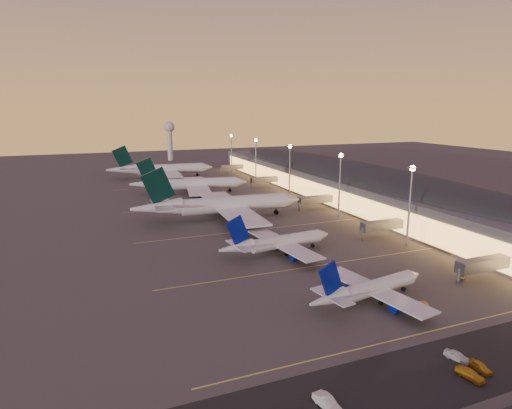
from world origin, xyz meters
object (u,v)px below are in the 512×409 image
at_px(baggage_tug_a, 419,306).
at_px(radar_tower, 170,134).
at_px(airliner_narrow_north, 277,243).
at_px(airliner_wide_far, 161,169).
at_px(service_van_c, 457,356).
at_px(baggage_tug_b, 462,277).
at_px(service_van_d, 480,367).
at_px(service_van_a, 328,403).
at_px(service_van_b, 470,374).
at_px(airliner_wide_mid, 190,184).
at_px(airliner_wide_near, 220,205).
at_px(airliner_narrow_south, 369,289).

bearing_deg(baggage_tug_a, radar_tower, 105.58).
xyz_separation_m(airliner_narrow_north, baggage_tug_a, (13.93, -44.45, -2.95)).
bearing_deg(airliner_wide_far, service_van_c, -82.32).
bearing_deg(baggage_tug_b, radar_tower, 54.37).
bearing_deg(service_van_d, service_van_a, 178.76).
bearing_deg(service_van_a, service_van_b, -12.69).
distance_m(airliner_wide_mid, airliner_wide_far, 56.94).
xyz_separation_m(airliner_wide_near, airliner_wide_far, (-3.99, 113.27, -0.22)).
bearing_deg(radar_tower, baggage_tug_a, -90.37).
height_order(baggage_tug_a, service_van_d, service_van_d).
height_order(airliner_wide_near, service_van_b, airliner_wide_near).
bearing_deg(service_van_d, radar_tower, 90.07).
relative_size(radar_tower, service_van_c, 7.15).
relative_size(baggage_tug_b, service_van_b, 0.75).
bearing_deg(airliner_wide_far, service_van_b, -82.96).
bearing_deg(baggage_tug_b, service_van_b, -175.37).
bearing_deg(airliner_narrow_south, radar_tower, 78.39).
bearing_deg(airliner_narrow_north, service_van_d, -90.48).
height_order(airliner_wide_mid, airliner_wide_far, airliner_wide_far).
bearing_deg(service_van_b, service_van_c, 54.41).
distance_m(service_van_a, service_van_d, 28.76).
distance_m(airliner_narrow_north, service_van_d, 66.81).
bearing_deg(airliner_wide_far, airliner_narrow_south, -82.00).
distance_m(airliner_wide_near, radar_tower, 207.01).
bearing_deg(baggage_tug_b, airliner_narrow_north, 96.16).
xyz_separation_m(airliner_narrow_north, airliner_wide_mid, (-2.46, 102.84, 1.43)).
relative_size(airliner_narrow_north, service_van_d, 9.26).
height_order(airliner_wide_far, service_van_d, airliner_wide_far).
xyz_separation_m(service_van_c, service_van_d, (1.15, -3.72, -0.07)).
xyz_separation_m(service_van_b, service_van_d, (3.40, 1.00, -0.10)).
height_order(airliner_narrow_north, baggage_tug_b, airliner_narrow_north).
height_order(baggage_tug_a, service_van_c, service_van_c).
relative_size(airliner_wide_far, baggage_tug_b, 18.78).
bearing_deg(service_van_d, airliner_wide_near, 97.00).
xyz_separation_m(airliner_wide_mid, airliner_wide_far, (-5.01, 56.71, 0.49)).
xyz_separation_m(airliner_narrow_north, service_van_a, (-21.63, -64.92, -2.63)).
relative_size(airliner_wide_near, baggage_tug_b, 19.52).
xyz_separation_m(airliner_narrow_south, airliner_narrow_north, (-5.55, 37.77, 0.39)).
relative_size(airliner_wide_mid, airliner_wide_far, 0.91).
relative_size(airliner_narrow_north, service_van_c, 8.37).
bearing_deg(service_van_d, airliner_wide_far, 95.33).
height_order(airliner_wide_near, service_van_d, airliner_wide_near).
height_order(airliner_wide_near, airliner_wide_far, airliner_wide_near).
xyz_separation_m(baggage_tug_a, service_van_b, (-10.25, -22.92, 0.24)).
xyz_separation_m(airliner_narrow_south, baggage_tug_b, (30.90, 2.44, -2.65)).
bearing_deg(service_van_c, airliner_narrow_north, 80.36).
bearing_deg(airliner_wide_near, service_van_a, -96.61).
height_order(service_van_b, service_van_c, service_van_b).
xyz_separation_m(service_van_a, service_van_d, (28.72, -1.45, -0.18)).
height_order(baggage_tug_b, service_van_b, service_van_b).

